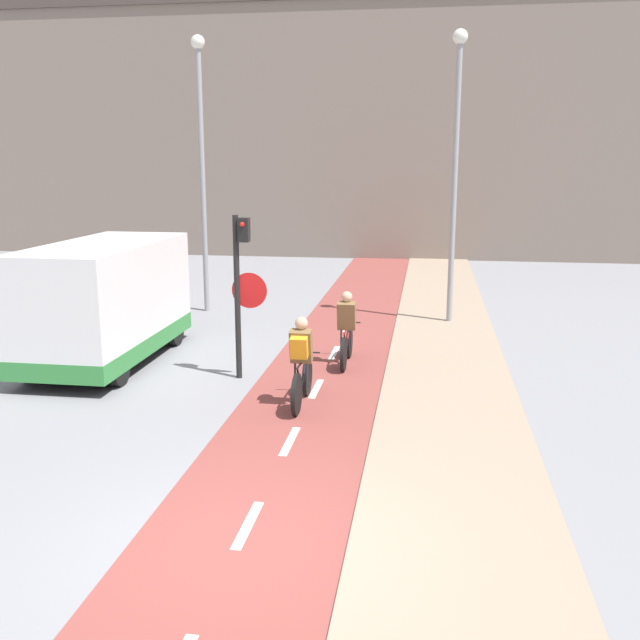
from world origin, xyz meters
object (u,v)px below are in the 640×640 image
Objects in this scene: cyclist_near at (301,365)px; cyclist_far at (347,333)px; traffic_light_pole at (241,279)px; street_lamp_sidewalk at (456,150)px; van at (106,304)px; street_lamp_far at (201,149)px.

cyclist_near is 1.02× the size of cyclist_far.
traffic_light_pole is 7.16m from street_lamp_sidewalk.
van is at bearing 154.66° from cyclist_near.
street_lamp_sidewalk is 4.16× the size of cyclist_far.
traffic_light_pole is 0.44× the size of street_lamp_sidewalk.
street_lamp_sidewalk is at bearing 53.58° from traffic_light_pole.
traffic_light_pole is at bearing -66.44° from street_lamp_far.
street_lamp_far is 1.56× the size of van.
cyclist_far is 4.92m from van.
street_lamp_far is 7.47m from cyclist_far.
cyclist_near is at bearing -111.04° from street_lamp_sidewalk.
cyclist_far is (1.84, 1.19, -1.25)m from traffic_light_pole.
street_lamp_far reaches higher than cyclist_far.
street_lamp_sidewalk is 6.00m from cyclist_far.
traffic_light_pole is at bearing -126.42° from street_lamp_sidewalk.
street_lamp_sidewalk is at bearing 68.96° from cyclist_near.
street_lamp_sidewalk is (6.60, -0.50, -0.06)m from street_lamp_far.
traffic_light_pole is at bearing 134.56° from cyclist_near.
van is (-7.03, -4.75, -3.11)m from street_lamp_sidewalk.
street_lamp_far is at bearing 85.26° from van.
cyclist_far is (0.47, 2.59, -0.05)m from cyclist_near.
street_lamp_far is at bearing 133.05° from cyclist_far.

